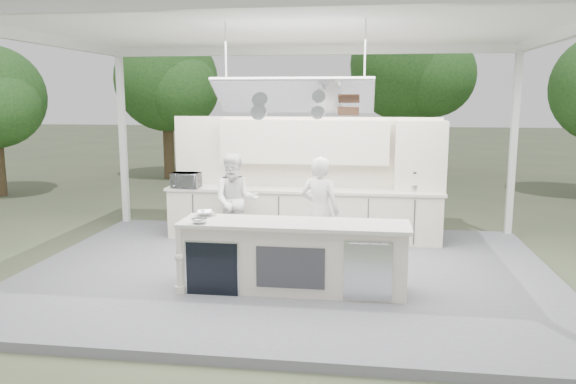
# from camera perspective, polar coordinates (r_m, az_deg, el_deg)

# --- Properties ---
(ground) EXTENTS (90.00, 90.00, 0.00)m
(ground) POSITION_cam_1_polar(r_m,az_deg,el_deg) (8.73, 0.05, -8.60)
(ground) COLOR #4C5238
(ground) RESTS_ON ground
(stage_deck) EXTENTS (8.00, 6.00, 0.12)m
(stage_deck) POSITION_cam_1_polar(r_m,az_deg,el_deg) (8.72, 0.05, -8.23)
(stage_deck) COLOR slate
(stage_deck) RESTS_ON ground
(tent) EXTENTS (8.20, 6.20, 3.86)m
(tent) POSITION_cam_1_polar(r_m,az_deg,el_deg) (8.34, 0.06, 16.37)
(tent) COLOR white
(tent) RESTS_ON ground
(demo_island) EXTENTS (3.10, 0.79, 0.95)m
(demo_island) POSITION_cam_1_polar(r_m,az_deg,el_deg) (7.67, 0.43, -6.54)
(demo_island) COLOR silver
(demo_island) RESTS_ON stage_deck
(back_counter) EXTENTS (5.08, 0.72, 0.95)m
(back_counter) POSITION_cam_1_polar(r_m,az_deg,el_deg) (10.40, 1.51, -2.21)
(back_counter) COLOR silver
(back_counter) RESTS_ON stage_deck
(back_wall_unit) EXTENTS (5.05, 0.48, 2.25)m
(back_wall_unit) POSITION_cam_1_polar(r_m,az_deg,el_deg) (10.42, 4.10, 3.23)
(back_wall_unit) COLOR silver
(back_wall_unit) RESTS_ON stage_deck
(tree_cluster) EXTENTS (19.55, 9.40, 5.85)m
(tree_cluster) POSITION_cam_1_polar(r_m,az_deg,el_deg) (18.04, 3.93, 11.38)
(tree_cluster) COLOR #4D3B26
(tree_cluster) RESTS_ON ground
(head_chef) EXTENTS (0.72, 0.58, 1.71)m
(head_chef) POSITION_cam_1_polar(r_m,az_deg,el_deg) (8.75, 3.27, -1.96)
(head_chef) COLOR white
(head_chef) RESTS_ON stage_deck
(sous_chef) EXTENTS (0.91, 0.78, 1.66)m
(sous_chef) POSITION_cam_1_polar(r_m,az_deg,el_deg) (9.79, -5.34, -0.92)
(sous_chef) COLOR white
(sous_chef) RESTS_ON stage_deck
(toaster_oven) EXTENTS (0.52, 0.36, 0.28)m
(toaster_oven) POSITION_cam_1_polar(r_m,az_deg,el_deg) (10.56, -10.32, 1.19)
(toaster_oven) COLOR #B5B8BD
(toaster_oven) RESTS_ON back_counter
(bowl_large) EXTENTS (0.34, 0.34, 0.07)m
(bowl_large) POSITION_cam_1_polar(r_m,az_deg,el_deg) (8.06, -8.37, -2.14)
(bowl_large) COLOR silver
(bowl_large) RESTS_ON demo_island
(bowl_small) EXTENTS (0.26, 0.26, 0.07)m
(bowl_small) POSITION_cam_1_polar(r_m,az_deg,el_deg) (7.57, -9.00, -2.91)
(bowl_small) COLOR silver
(bowl_small) RESTS_ON demo_island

